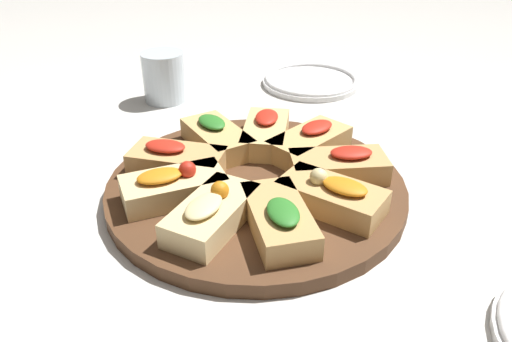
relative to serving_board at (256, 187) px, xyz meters
The scene contains 13 objects.
ground_plane 0.01m from the serving_board, ahead, with size 3.00×3.00×0.00m, color silver.
serving_board is the anchor object (origin of this frame).
focaccia_slice_0 0.11m from the serving_board, 22.67° to the right, with size 0.13×0.10×0.04m.
focaccia_slice_1 0.11m from the serving_board, 19.60° to the left, with size 0.13×0.10×0.05m.
focaccia_slice_2 0.11m from the serving_board, 59.47° to the left, with size 0.11×0.13×0.04m.
focaccia_slice_3 0.11m from the serving_board, 99.38° to the left, with size 0.08×0.13×0.04m.
focaccia_slice_4 0.11m from the serving_board, 136.49° to the left, with size 0.13×0.13×0.04m.
focaccia_slice_5 0.11m from the serving_board, behind, with size 0.13×0.07×0.04m.
focaccia_slice_6 0.11m from the serving_board, 140.05° to the right, with size 0.13×0.12×0.04m.
focaccia_slice_7 0.11m from the serving_board, 104.14° to the right, with size 0.09×0.13×0.05m.
focaccia_slice_8 0.11m from the serving_board, 63.31° to the right, with size 0.11×0.13×0.05m.
plate_left 0.40m from the serving_board, 128.53° to the left, with size 0.19×0.19×0.02m.
water_glass 0.35m from the serving_board, behind, with size 0.08×0.08×0.09m, color silver.
Camera 1 is at (0.44, -0.32, 0.35)m, focal length 35.00 mm.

